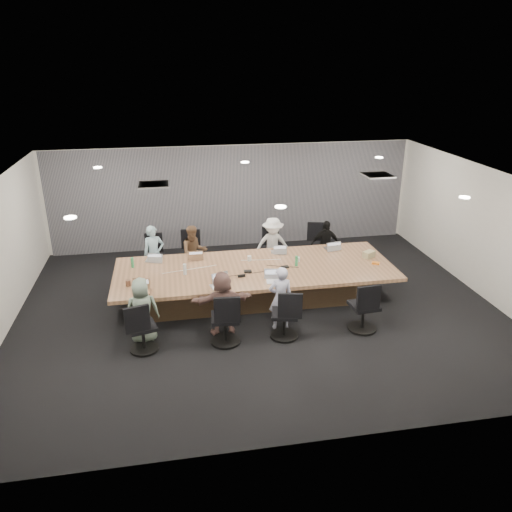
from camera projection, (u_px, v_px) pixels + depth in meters
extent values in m
cube|color=black|center=(259.00, 309.00, 10.60)|extent=(10.00, 8.00, 0.00)
cube|color=white|center=(260.00, 179.00, 9.55)|extent=(10.00, 8.00, 0.00)
cube|color=silver|center=(233.00, 196.00, 13.73)|extent=(10.00, 0.00, 2.80)
cube|color=silver|center=(316.00, 357.00, 6.43)|extent=(10.00, 0.00, 2.80)
cube|color=silver|center=(484.00, 233.00, 10.90)|extent=(0.00, 8.00, 2.80)
cube|color=slate|center=(233.00, 197.00, 13.65)|extent=(9.80, 0.04, 2.80)
cube|color=#4C3725|center=(255.00, 285.00, 10.93)|extent=(4.80, 1.40, 0.66)
cube|color=#A1724F|center=(255.00, 269.00, 10.79)|extent=(6.00, 2.20, 0.08)
imported|color=#96BAC9|center=(154.00, 254.00, 11.68)|extent=(0.56, 0.44, 1.36)
cube|color=#B2B2B7|center=(154.00, 260.00, 11.15)|extent=(0.38, 0.30, 0.02)
imported|color=brown|center=(194.00, 252.00, 11.84)|extent=(0.71, 0.60, 1.31)
cube|color=#8C6647|center=(195.00, 257.00, 11.30)|extent=(0.33, 0.23, 0.02)
imported|color=silver|center=(273.00, 246.00, 12.14)|extent=(0.92, 0.55, 1.40)
cube|color=#B2B2B7|center=(278.00, 252.00, 11.62)|extent=(0.34, 0.26, 0.02)
imported|color=black|center=(325.00, 245.00, 12.38)|extent=(0.74, 0.32, 1.25)
cube|color=#B2B2B7|center=(332.00, 248.00, 11.84)|extent=(0.38, 0.29, 0.02)
imported|color=slate|center=(142.00, 310.00, 9.20)|extent=(0.65, 0.45, 1.27)
cube|color=#8C6647|center=(143.00, 292.00, 9.66)|extent=(0.36, 0.28, 0.02)
imported|color=brown|center=(223.00, 303.00, 9.44)|extent=(1.21, 0.43, 1.28)
cube|color=#B2B2B7|center=(219.00, 286.00, 9.90)|extent=(0.39, 0.31, 0.02)
imported|color=#B0B0CF|center=(281.00, 298.00, 9.62)|extent=(0.48, 0.31, 1.30)
cube|color=#B2B2B7|center=(275.00, 282.00, 10.09)|extent=(0.35, 0.26, 0.02)
cylinder|color=#339554|center=(132.00, 263.00, 10.75)|extent=(0.08, 0.08, 0.23)
cylinder|color=#339554|center=(296.00, 261.00, 10.83)|extent=(0.07, 0.07, 0.23)
cylinder|color=silver|center=(185.00, 269.00, 10.40)|extent=(0.09, 0.09, 0.24)
cylinder|color=white|center=(249.00, 258.00, 11.12)|extent=(0.10, 0.10, 0.11)
cylinder|color=white|center=(298.00, 259.00, 11.08)|extent=(0.10, 0.10, 0.10)
cylinder|color=brown|center=(128.00, 283.00, 9.91)|extent=(0.12, 0.12, 0.12)
cube|color=black|center=(248.00, 271.00, 10.55)|extent=(0.17, 0.12, 0.03)
cube|color=black|center=(285.00, 267.00, 10.77)|extent=(0.17, 0.12, 0.03)
cube|color=black|center=(241.00, 276.00, 10.31)|extent=(0.16, 0.06, 0.06)
cube|color=tan|center=(369.00, 254.00, 11.30)|extent=(0.32, 0.29, 0.15)
cube|color=orange|center=(376.00, 263.00, 10.96)|extent=(0.20, 0.18, 0.04)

